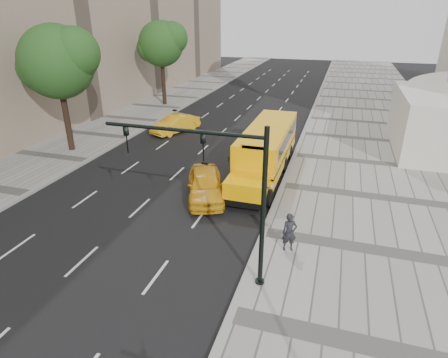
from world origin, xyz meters
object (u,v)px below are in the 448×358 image
(tree_b, at_px, (58,61))
(pedestrian, at_px, (289,232))
(school_bus, at_px, (267,146))
(traffic_signal, at_px, (225,186))
(taxi_far, at_px, (175,124))
(taxi_near, at_px, (205,185))
(tree_c, at_px, (162,43))

(tree_b, relative_size, pedestrian, 5.20)
(school_bus, relative_size, traffic_signal, 1.81)
(pedestrian, bearing_deg, taxi_far, 108.10)
(taxi_near, height_order, taxi_far, taxi_near)
(tree_b, distance_m, tree_c, 16.35)
(school_bus, distance_m, pedestrian, 9.37)
(taxi_far, bearing_deg, tree_c, 144.48)
(tree_b, bearing_deg, traffic_signal, -34.98)
(tree_c, bearing_deg, taxi_near, -59.10)
(tree_b, bearing_deg, pedestrian, -25.26)
(taxi_near, distance_m, taxi_far, 13.28)
(taxi_near, bearing_deg, tree_b, 138.78)
(taxi_far, bearing_deg, pedestrian, -27.07)
(tree_c, relative_size, traffic_signal, 1.42)
(school_bus, relative_size, taxi_far, 2.49)
(taxi_far, xyz_separation_m, pedestrian, (12.25, -15.31, 0.26))
(traffic_signal, bearing_deg, pedestrian, 50.08)
(taxi_far, height_order, pedestrian, pedestrian)
(tree_b, distance_m, school_bus, 15.69)
(tree_b, xyz_separation_m, pedestrian, (17.73, -8.36, -5.60))
(school_bus, xyz_separation_m, taxi_far, (-9.43, 6.40, -1.00))
(pedestrian, height_order, traffic_signal, traffic_signal)
(school_bus, bearing_deg, tree_b, -177.93)
(tree_b, relative_size, traffic_signal, 1.43)
(school_bus, xyz_separation_m, taxi_near, (-2.50, -4.92, -0.94))
(tree_b, height_order, pedestrian, tree_b)
(taxi_near, xyz_separation_m, taxi_far, (-6.93, 11.33, -0.06))
(tree_b, bearing_deg, taxi_near, -19.47)
(tree_b, relative_size, taxi_far, 1.97)
(tree_c, bearing_deg, taxi_far, -59.78)
(tree_c, xyz_separation_m, pedestrian, (17.73, -24.72, -5.70))
(taxi_far, bearing_deg, school_bus, -9.92)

